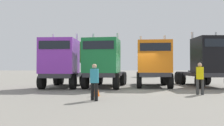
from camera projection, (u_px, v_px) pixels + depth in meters
The scene contains 11 objects.
ground at pixel (140, 90), 14.69m from camera, with size 200.00×200.00×0.00m, color gray.
semi_truck_purple at pixel (62, 63), 16.62m from camera, with size 3.00×6.01×4.13m.
semi_truck_green at pixel (104, 63), 16.59m from camera, with size 3.61×6.40×4.13m.
semi_truck_orange at pixel (153, 63), 17.16m from camera, with size 3.25×5.96×4.05m.
semi_truck_black at pixel (208, 62), 17.11m from camera, with size 2.55×6.18×4.34m.
visitor_in_hivis at pixel (200, 76), 12.42m from camera, with size 0.44×0.41×1.77m.
visitor_with_camera at pixel (94, 79), 10.17m from camera, with size 0.56×0.56×1.67m.
traffic_cone_near at pixel (96, 89), 11.80m from camera, with size 0.36×0.36×0.74m, color #F2590C.
oak_far_left at pixel (84, 52), 34.17m from camera, with size 3.48×3.48×5.58m.
oak_far_centre at pixel (108, 54), 35.96m from camera, with size 3.51×3.51×5.42m.
oak_far_right at pixel (159, 50), 37.68m from camera, with size 3.61×3.61×6.20m.
Camera 1 is at (-2.15, -14.68, 1.51)m, focal length 35.89 mm.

